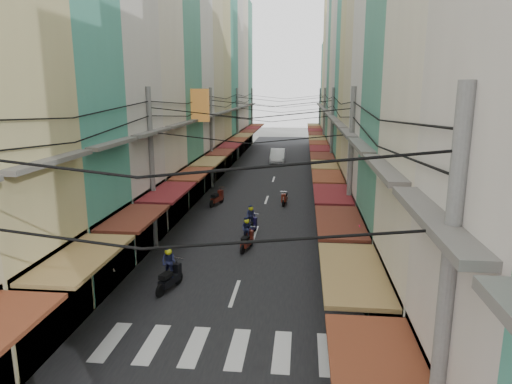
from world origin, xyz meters
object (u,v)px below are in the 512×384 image
Objects in this scene: white_car at (278,162)px; traffic_sign at (358,246)px; bicycle at (382,312)px; market_umbrella at (400,267)px.

traffic_sign reaches higher than white_car.
bicycle is 0.73× the size of market_umbrella.
white_car is 1.71× the size of traffic_sign.
market_umbrella is at bearing -81.18° from white_car.
bicycle is at bearing -41.64° from traffic_sign.
white_car is 34.65m from traffic_sign.
white_car is 2.92× the size of bicycle.
bicycle is 0.59× the size of traffic_sign.
white_car is at bearing 28.20° from bicycle.
market_umbrella is (6.17, -35.99, 2.18)m from white_car.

